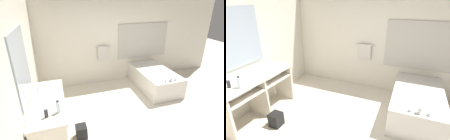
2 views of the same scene
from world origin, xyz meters
TOP-DOWN VIEW (x-y plane):
  - ground_plane at (0.00, 0.00)m, footprint 16.00×16.00m
  - wall_back_with_blinds at (0.04, 2.23)m, footprint 7.40×0.13m
  - wall_left_with_mirror at (-2.23, 0.00)m, footprint 0.08×7.40m
  - vanity_counter at (-1.90, 0.11)m, footprint 0.58×1.55m
  - sink_faucet at (-2.06, 0.32)m, footprint 0.09×0.04m
  - bathtub at (1.05, 1.33)m, footprint 0.94×1.72m
  - water_bottle_1 at (-1.72, -0.35)m, footprint 0.07×0.07m
  - soap_dispenser at (-1.90, -0.42)m, footprint 0.06×0.06m
  - waste_bin at (-1.37, -0.05)m, footprint 0.21×0.21m

SIDE VIEW (x-z plane):
  - ground_plane at x=0.00m, z-range 0.00..0.00m
  - waste_bin at x=-1.37m, z-range 0.00..0.27m
  - bathtub at x=1.05m, z-range -0.03..0.64m
  - vanity_counter at x=-1.90m, z-range 0.22..1.10m
  - soap_dispenser at x=-1.90m, z-range 0.87..1.03m
  - sink_faucet at x=-2.06m, z-range 0.88..1.06m
  - water_bottle_1 at x=-1.72m, z-range 0.88..1.09m
  - wall_back_with_blinds at x=0.04m, z-range -0.01..2.69m
  - wall_left_with_mirror at x=-2.23m, z-range 0.00..2.70m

